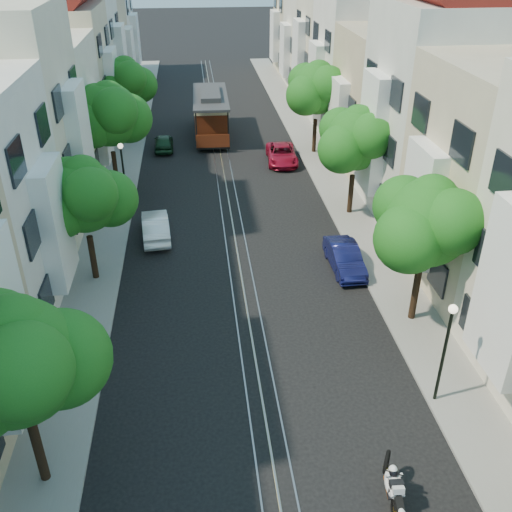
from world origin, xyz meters
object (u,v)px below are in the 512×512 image
object	(u,v)px
tree_e_b	(428,225)
tree_w_c	(109,116)
lamp_east	(447,340)
parked_car_e_far	(282,154)
tree_w_b	(84,198)
tree_e_d	(318,90)
parked_car_w_far	(164,142)
lamp_west	(123,167)
tree_w_a	(17,364)
cable_car	(211,112)
parked_car_w_mid	(156,226)
tree_e_c	(357,141)
tree_w_d	(126,83)
parked_car_e_mid	(345,258)
sportbike_rider	(393,486)

from	to	relation	value
tree_e_b	tree_w_c	size ratio (longest dim) A/B	0.94
lamp_east	parked_car_e_far	world-z (taller)	lamp_east
tree_w_b	parked_car_e_far	xyz separation A→B (m)	(11.54, 15.21, -3.76)
tree_e_d	parked_car_w_far	xyz separation A→B (m)	(-11.66, 2.02, -4.25)
lamp_west	parked_car_w_far	xyz separation A→B (m)	(1.90, 11.00, -2.23)
tree_e_b	tree_w_a	xyz separation A→B (m)	(-14.40, -7.00, 0.00)
tree_e_b	lamp_east	size ratio (longest dim) A/B	1.61
parked_car_e_far	tree_w_a	bearing A→B (deg)	-109.85
cable_car	parked_car_w_mid	distance (m)	18.45
lamp_east	cable_car	xyz separation A→B (m)	(-6.80, 32.13, -0.82)
tree_e_c	parked_car_e_far	world-z (taller)	tree_e_c
lamp_east	parked_car_w_far	world-z (taller)	lamp_east
tree_w_b	tree_w_d	distance (m)	22.00
tree_e_c	parked_car_w_far	size ratio (longest dim) A/B	1.81
parked_car_e_mid	sportbike_rider	bearing A→B (deg)	-99.53
tree_e_b	parked_car_e_far	xyz separation A→B (m)	(-2.86, 20.21, -4.10)
sportbike_rider	lamp_west	bearing A→B (deg)	115.87
tree_w_c	tree_w_d	distance (m)	11.01
tree_w_a	tree_w_b	distance (m)	12.00
sportbike_rider	cable_car	bearing A→B (deg)	98.31
lamp_east	parked_car_e_mid	size ratio (longest dim) A/B	1.05
tree_e_b	parked_car_w_far	size ratio (longest dim) A/B	1.85
parked_car_e_mid	tree_e_b	bearing A→B (deg)	-68.23
lamp_east	tree_w_d	bearing A→B (deg)	112.80
tree_e_d	sportbike_rider	size ratio (longest dim) A/B	3.33
tree_w_c	parked_car_e_mid	distance (m)	17.41
lamp_west	tree_e_c	bearing A→B (deg)	-8.49
tree_w_d	sportbike_rider	size ratio (longest dim) A/B	3.17
tree_e_d	tree_w_c	world-z (taller)	tree_w_c
sportbike_rider	cable_car	distance (m)	36.38
sportbike_rider	parked_car_e_far	world-z (taller)	sportbike_rider
lamp_west	parked_car_e_far	world-z (taller)	lamp_west
tree_e_c	lamp_east	bearing A→B (deg)	-93.44
tree_e_b	parked_car_e_mid	world-z (taller)	tree_e_b
tree_e_d	parked_car_w_mid	bearing A→B (deg)	-132.27
tree_w_d	parked_car_w_mid	size ratio (longest dim) A/B	1.57
lamp_east	sportbike_rider	distance (m)	5.41
tree_w_c	tree_e_d	bearing A→B (deg)	22.62
parked_car_e_far	parked_car_w_far	distance (m)	9.59
parked_car_w_far	tree_w_a	bearing A→B (deg)	83.48
parked_car_e_mid	cable_car	bearing A→B (deg)	103.02
tree_w_c	parked_car_e_mid	size ratio (longest dim) A/B	1.80
tree_w_c	tree_w_b	bearing A→B (deg)	-90.00
parked_car_e_far	parked_car_w_mid	xyz separation A→B (m)	(-8.80, -11.03, 0.05)
tree_e_d	tree_w_d	bearing A→B (deg)	160.85
tree_w_d	parked_car_w_mid	world-z (taller)	tree_w_d
tree_e_c	tree_w_a	distance (m)	23.05
tree_w_c	lamp_east	bearing A→B (deg)	-57.35
tree_e_c	tree_w_b	bearing A→B (deg)	-157.38
tree_e_c	cable_car	size ratio (longest dim) A/B	0.73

